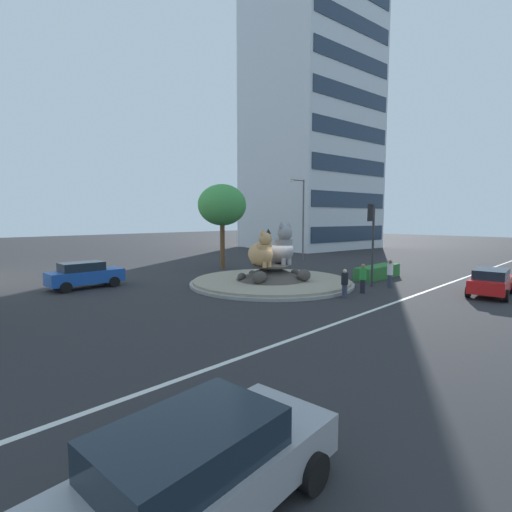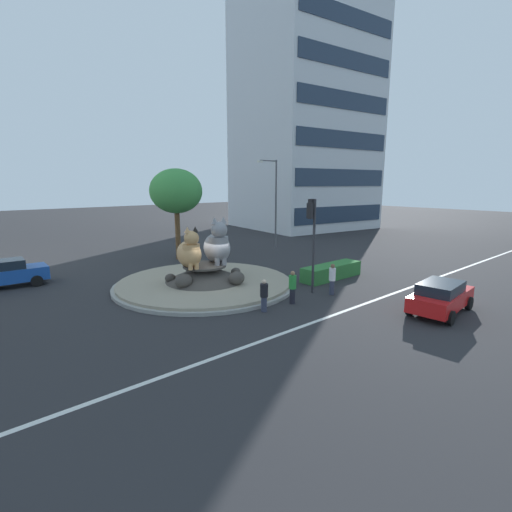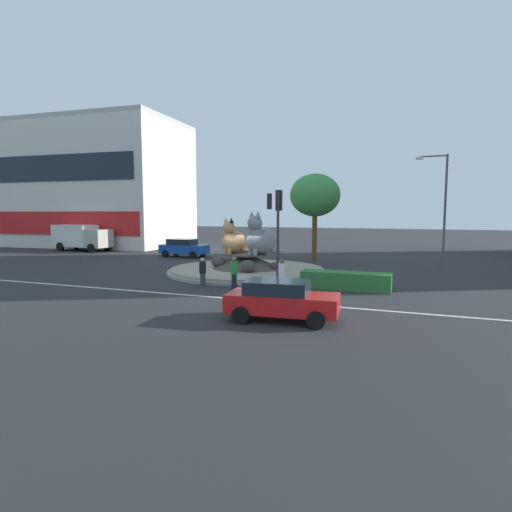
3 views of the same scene
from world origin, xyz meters
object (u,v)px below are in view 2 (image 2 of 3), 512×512
object	(u,v)px
cat_statue_grey	(217,246)
streetlight_arm	(274,198)
parked_car_right	(4,273)
pedestrian_black_shirt	(264,295)
broadleaf_tree_behind_island	(176,191)
sedan_on_far_lane	(441,296)
traffic_light_mast	(312,225)
pedestrian_white_shirt	(332,278)
office_tower	(305,93)
pedestrian_green_shirt	(292,287)
cat_statue_calico	(190,252)

from	to	relation	value
cat_statue_grey	streetlight_arm	size ratio (longest dim) A/B	0.36
parked_car_right	streetlight_arm	bearing A→B (deg)	0.49
pedestrian_black_shirt	broadleaf_tree_behind_island	bearing A→B (deg)	130.21
sedan_on_far_lane	parked_car_right	world-z (taller)	parked_car_right
traffic_light_mast	parked_car_right	size ratio (longest dim) A/B	1.19
pedestrian_black_shirt	pedestrian_white_shirt	bearing A→B (deg)	47.97
sedan_on_far_lane	parked_car_right	xyz separation A→B (m)	(-14.87, 18.17, 0.05)
traffic_light_mast	pedestrian_black_shirt	xyz separation A→B (m)	(-3.97, -0.65, -2.93)
pedestrian_black_shirt	office_tower	bearing A→B (deg)	92.41
pedestrian_green_shirt	pedestrian_white_shirt	size ratio (longest dim) A/B	0.99
broadleaf_tree_behind_island	pedestrian_green_shirt	bearing A→B (deg)	-94.55
pedestrian_white_shirt	traffic_light_mast	bearing A→B (deg)	-97.79
cat_statue_grey	pedestrian_black_shirt	world-z (taller)	cat_statue_grey
office_tower	cat_statue_grey	bearing A→B (deg)	-139.11
cat_statue_grey	parked_car_right	size ratio (longest dim) A/B	0.66
pedestrian_white_shirt	streetlight_arm	bearing A→B (deg)	-159.62
pedestrian_black_shirt	parked_car_right	distance (m)	15.45
pedestrian_black_shirt	pedestrian_white_shirt	distance (m)	4.60
traffic_light_mast	broadleaf_tree_behind_island	distance (m)	13.10
pedestrian_black_shirt	traffic_light_mast	bearing A→B (deg)	61.79
pedestrian_green_shirt	sedan_on_far_lane	distance (m)	6.88
cat_statue_grey	sedan_on_far_lane	size ratio (longest dim) A/B	0.68
pedestrian_white_shirt	sedan_on_far_lane	bearing A→B (deg)	68.47
pedestrian_white_shirt	sedan_on_far_lane	world-z (taller)	pedestrian_white_shirt
cat_statue_grey	broadleaf_tree_behind_island	bearing A→B (deg)	-171.27
pedestrian_white_shirt	pedestrian_black_shirt	bearing A→B (deg)	-43.24
sedan_on_far_lane	cat_statue_grey	bearing A→B (deg)	108.55
broadleaf_tree_behind_island	pedestrian_green_shirt	world-z (taller)	broadleaf_tree_behind_island
cat_statue_calico	pedestrian_white_shirt	distance (m)	8.00
pedestrian_white_shirt	sedan_on_far_lane	xyz separation A→B (m)	(1.57, -5.05, -0.11)
pedestrian_black_shirt	pedestrian_green_shirt	distance (m)	1.86
office_tower	pedestrian_green_shirt	xyz separation A→B (m)	(-25.32, -22.82, -16.71)
office_tower	parked_car_right	distance (m)	40.87
cat_statue_grey	streetlight_arm	bearing A→B (deg)	142.86
cat_statue_calico	streetlight_arm	size ratio (longest dim) A/B	0.31
office_tower	broadleaf_tree_behind_island	bearing A→B (deg)	-151.92
broadleaf_tree_behind_island	pedestrian_white_shirt	bearing A→B (deg)	-83.34
sedan_on_far_lane	streetlight_arm	bearing A→B (deg)	65.66
streetlight_arm	office_tower	bearing A→B (deg)	-140.88
parked_car_right	broadleaf_tree_behind_island	bearing A→B (deg)	5.34
broadleaf_tree_behind_island	streetlight_arm	distance (m)	9.42
pedestrian_white_shirt	parked_car_right	bearing A→B (deg)	-83.35
streetlight_arm	pedestrian_green_shirt	world-z (taller)	streetlight_arm
traffic_light_mast	parked_car_right	world-z (taller)	traffic_light_mast
traffic_light_mast	parked_car_right	bearing A→B (deg)	39.99
streetlight_arm	sedan_on_far_lane	world-z (taller)	streetlight_arm
pedestrian_green_shirt	sedan_on_far_lane	size ratio (longest dim) A/B	0.40
cat_statue_calico	streetlight_arm	world-z (taller)	streetlight_arm
traffic_light_mast	broadleaf_tree_behind_island	size ratio (longest dim) A/B	0.73
pedestrian_white_shirt	parked_car_right	world-z (taller)	pedestrian_white_shirt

